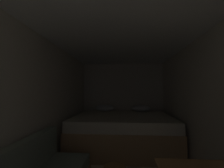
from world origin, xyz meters
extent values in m
cube|color=beige|center=(0.00, 3.96, 1.02)|extent=(2.36, 0.05, 2.05)
cube|color=beige|center=(-1.16, 1.59, 1.02)|extent=(0.05, 4.69, 2.05)
cube|color=beige|center=(1.16, 1.59, 1.02)|extent=(0.05, 4.69, 2.05)
cube|color=white|center=(0.00, 1.59, 2.07)|extent=(2.36, 4.69, 0.05)
cube|color=tan|center=(0.00, 3.01, 0.26)|extent=(2.14, 1.76, 0.51)
cube|color=beige|center=(0.00, 3.01, 0.61)|extent=(2.10, 1.72, 0.20)
ellipsoid|color=white|center=(-0.48, 3.65, 0.80)|extent=(0.48, 0.36, 0.18)
ellipsoid|color=white|center=(0.48, 3.65, 0.80)|extent=(0.48, 0.36, 0.18)
camera|label=1|loc=(0.04, -0.59, 1.26)|focal=25.39mm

